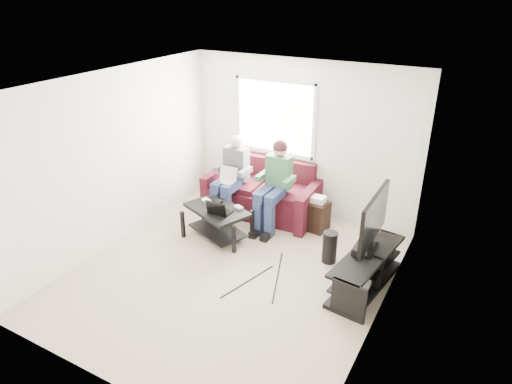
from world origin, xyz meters
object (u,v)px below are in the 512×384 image
coffee_table (217,216)px  tv (374,220)px  sofa (262,194)px  tv_stand (366,272)px  subwoofer (330,247)px  end_table (317,215)px

coffee_table → tv: bearing=-1.0°
coffee_table → sofa: bearing=79.4°
sofa → tv: 2.56m
sofa → tv_stand: 2.54m
tv → coffee_table: bearing=179.0°
subwoofer → end_table: (-0.51, 0.79, 0.03)m
sofa → tv_stand: (2.21, -1.25, -0.11)m
subwoofer → end_table: end_table is taller
subwoofer → tv_stand: bearing=-27.5°
tv_stand → end_table: end_table is taller
tv_stand → tv: bearing=91.5°
coffee_table → end_table: end_table is taller
sofa → coffee_table: size_ratio=1.72×
coffee_table → tv: tv is taller
coffee_table → tv: 2.48m
coffee_table → tv: size_ratio=1.05×
sofa → tv_stand: sofa is taller
tv → subwoofer: bearing=160.1°
end_table → tv: bearing=-41.8°
sofa → subwoofer: size_ratio=4.19×
tv_stand → end_table: 1.59m
tv → subwoofer: 0.97m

